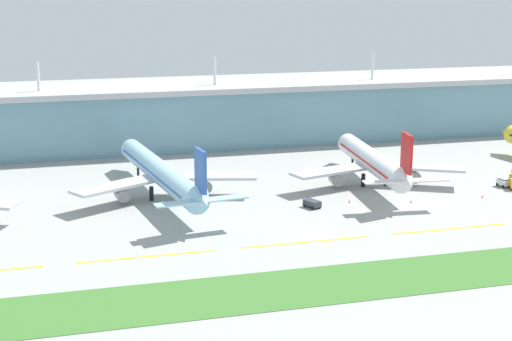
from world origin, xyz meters
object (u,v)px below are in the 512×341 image
at_px(safety_cone_right_wingtip, 349,201).
at_px(baggage_cart, 503,182).
at_px(airliner_near_middle, 162,173).
at_px(safety_cone_left_wingtip, 411,201).
at_px(pushback_tug, 312,203).
at_px(airliner_far_middle, 374,162).
at_px(safety_cone_nose_front, 482,197).

bearing_deg(safety_cone_right_wingtip, baggage_cart, 4.11).
relative_size(airliner_near_middle, safety_cone_left_wingtip, 102.36).
bearing_deg(pushback_tug, airliner_near_middle, 151.25).
bearing_deg(safety_cone_left_wingtip, safety_cone_right_wingtip, 164.50).
height_order(airliner_far_middle, pushback_tug, airliner_far_middle).
bearing_deg(baggage_cart, airliner_far_middle, 161.21).
relative_size(airliner_near_middle, baggage_cart, 18.89).
height_order(pushback_tug, safety_cone_left_wingtip, pushback_tug).
bearing_deg(safety_cone_right_wingtip, airliner_near_middle, 159.22).
height_order(pushback_tug, baggage_cart, baggage_cart).
bearing_deg(safety_cone_nose_front, safety_cone_right_wingtip, 171.75).
xyz_separation_m(airliner_far_middle, pushback_tug, (-23.29, -16.33, -5.34)).
relative_size(safety_cone_nose_front, safety_cone_right_wingtip, 1.00).
bearing_deg(airliner_far_middle, airliner_near_middle, 177.61).
relative_size(airliner_near_middle, safety_cone_right_wingtip, 102.36).
height_order(airliner_near_middle, baggage_cart, airliner_near_middle).
distance_m(pushback_tug, safety_cone_right_wingtip, 10.72).
height_order(airliner_near_middle, airliner_far_middle, same).
relative_size(airliner_near_middle, pushback_tug, 14.39).
xyz_separation_m(airliner_near_middle, pushback_tug, (34.13, -18.73, -5.36)).
bearing_deg(safety_cone_nose_front, safety_cone_left_wingtip, 177.48).
distance_m(baggage_cart, safety_cone_left_wingtip, 31.76).
bearing_deg(pushback_tug, safety_cone_nose_front, -4.11).
height_order(safety_cone_nose_front, safety_cone_right_wingtip, same).
bearing_deg(safety_cone_left_wingtip, airliner_far_middle, 96.82).
bearing_deg(safety_cone_right_wingtip, safety_cone_nose_front, -8.25).
distance_m(airliner_far_middle, safety_cone_left_wingtip, 19.80).
distance_m(airliner_near_middle, baggage_cart, 91.68).
bearing_deg(airliner_near_middle, pushback_tug, -28.75).
bearing_deg(safety_cone_nose_front, baggage_cart, 36.44).
height_order(pushback_tug, safety_cone_right_wingtip, pushback_tug).
relative_size(airliner_far_middle, baggage_cart, 15.44).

